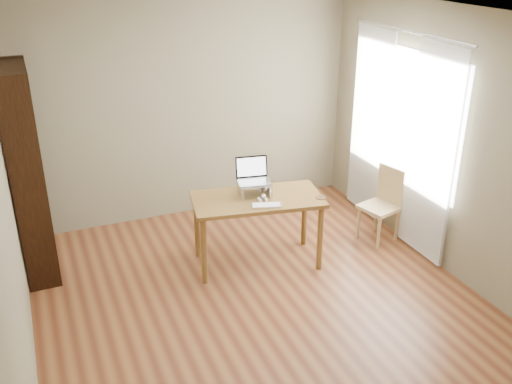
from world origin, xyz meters
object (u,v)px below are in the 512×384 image
at_px(laptop, 252,175).
at_px(chair, 384,202).
at_px(desk, 257,207).
at_px(cat, 257,187).
at_px(bookshelf, 28,174).
at_px(keyboard, 266,205).

distance_m(laptop, chair, 1.60).
bearing_deg(desk, cat, 80.49).
bearing_deg(cat, bookshelf, 169.40).
bearing_deg(bookshelf, laptop, -16.85).
distance_m(bookshelf, laptop, 2.19).
relative_size(bookshelf, chair, 2.51).
xyz_separation_m(desk, cat, (0.04, 0.11, 0.17)).
relative_size(cat, chair, 0.56).
relative_size(laptop, chair, 0.43).
xyz_separation_m(bookshelf, desk, (2.09, -0.77, -0.41)).
height_order(bookshelf, desk, bookshelf).
height_order(desk, cat, cat).
bearing_deg(chair, laptop, 157.26).
xyz_separation_m(desk, keyboard, (0.00, -0.22, 0.12)).
bearing_deg(cat, laptop, 151.79).
xyz_separation_m(bookshelf, cat, (2.13, -0.66, -0.24)).
height_order(keyboard, chair, chair).
relative_size(desk, cat, 2.96).
bearing_deg(chair, cat, 158.10).
xyz_separation_m(keyboard, cat, (0.04, 0.33, 0.05)).
distance_m(cat, chair, 1.52).
height_order(laptop, cat, laptop).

